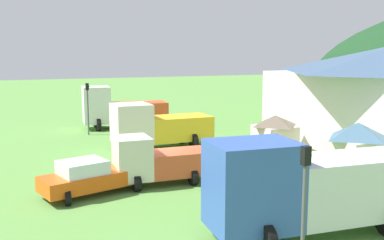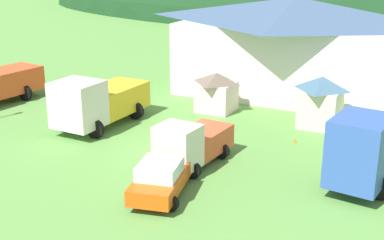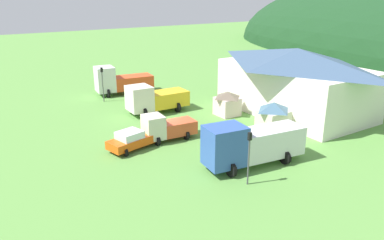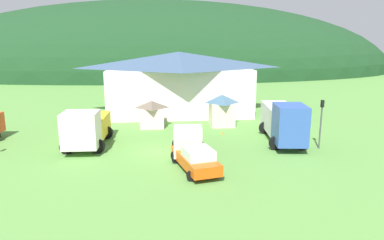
% 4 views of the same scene
% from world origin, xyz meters
% --- Properties ---
extents(ground_plane, '(200.00, 200.00, 0.00)m').
position_xyz_m(ground_plane, '(0.00, 0.00, 0.00)').
color(ground_plane, '#5B9342').
extents(play_shed_cream, '(2.48, 2.69, 3.13)m').
position_xyz_m(play_shed_cream, '(6.23, 8.14, 1.61)').
color(play_shed_cream, beige).
rests_on(play_shed_cream, ground).
extents(play_shed_pink, '(2.47, 2.41, 2.62)m').
position_xyz_m(play_shed_pink, '(-0.71, 8.14, 1.35)').
color(play_shed_pink, beige).
rests_on(play_shed_pink, ground).
extents(heavy_rig_white, '(3.88, 7.57, 3.73)m').
position_xyz_m(heavy_rig_white, '(-15.43, 1.81, 1.76)').
color(heavy_rig_white, white).
rests_on(heavy_rig_white, ground).
extents(heavy_rig_striped, '(3.49, 6.86, 3.21)m').
position_xyz_m(heavy_rig_striped, '(-5.78, 1.83, 1.62)').
color(heavy_rig_striped, silver).
rests_on(heavy_rig_striped, ground).
extents(light_truck_cream, '(2.67, 4.95, 2.49)m').
position_xyz_m(light_truck_cream, '(2.06, -1.03, 1.22)').
color(light_truck_cream, beige).
rests_on(light_truck_cream, ground).
extents(box_truck_blue, '(3.65, 8.43, 3.57)m').
position_xyz_m(box_truck_blue, '(10.28, 1.79, 1.84)').
color(box_truck_blue, '#3356AD').
rests_on(box_truck_blue, ground).
extents(service_pickup_orange, '(3.03, 5.26, 1.66)m').
position_xyz_m(service_pickup_orange, '(2.33, -4.26, 0.83)').
color(service_pickup_orange, '#E65311').
rests_on(service_pickup_orange, ground).
extents(traffic_light_west, '(0.20, 0.32, 4.21)m').
position_xyz_m(traffic_light_west, '(-13.09, -1.29, 2.58)').
color(traffic_light_west, '#4C4C51').
rests_on(traffic_light_west, ground).
extents(traffic_light_east, '(0.20, 0.32, 3.89)m').
position_xyz_m(traffic_light_east, '(12.54, -0.30, 2.40)').
color(traffic_light_east, '#4C4C51').
rests_on(traffic_light_east, ground).
extents(traffic_cone_near_pickup, '(0.36, 0.36, 0.56)m').
position_xyz_m(traffic_cone_near_pickup, '(0.92, 1.23, 0.00)').
color(traffic_cone_near_pickup, orange).
rests_on(traffic_cone_near_pickup, ground).
extents(traffic_cone_mid_row, '(0.36, 0.36, 0.56)m').
position_xyz_m(traffic_cone_mid_row, '(5.75, 4.64, 0.00)').
color(traffic_cone_mid_row, orange).
rests_on(traffic_cone_mid_row, ground).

